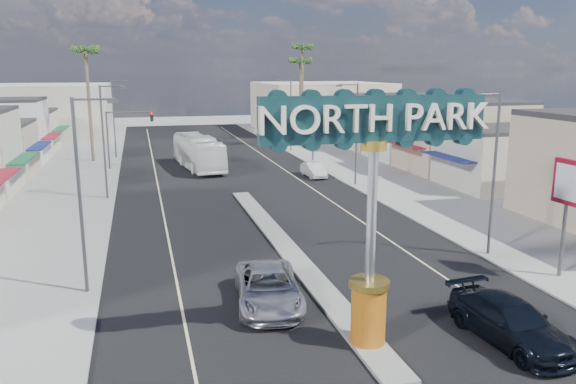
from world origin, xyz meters
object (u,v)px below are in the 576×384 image
streetlight_l_mid (105,136)px  palm_right_mid (301,66)px  streetlight_l_far (115,115)px  car_parked_right (314,170)px  palm_right_far (302,53)px  city_bus (198,152)px  suv_left (268,287)px  gateway_sign (373,192)px  suv_right (510,322)px  traffic_signal_left (125,128)px  traffic_signal_right (297,124)px  streetlight_r_mid (355,129)px  palm_left_far (86,57)px  streetlight_l_near (83,187)px  bank_pylon_sign (568,189)px  streetlight_r_near (492,166)px  streetlight_r_far (290,111)px

streetlight_l_mid → palm_right_mid: 35.44m
streetlight_l_far → palm_right_mid: (23.43, 4.00, 5.54)m
palm_right_mid → car_parked_right: 23.86m
palm_right_far → city_bus: bearing=-131.2°
palm_right_mid → car_parked_right: (-4.79, -21.17, -9.91)m
palm_right_mid → suv_left: (-15.77, -49.39, -9.78)m
gateway_sign → suv_right: size_ratio=1.62×
streetlight_l_far → suv_left: size_ratio=1.53×
suv_left → traffic_signal_left: bearing=106.9°
traffic_signal_right → streetlight_l_mid: (-19.62, -13.99, 0.79)m
traffic_signal_right → gateway_sign: bearing=-102.3°
traffic_signal_left → traffic_signal_right: size_ratio=1.00×
streetlight_r_mid → palm_right_far: size_ratio=0.64×
streetlight_r_mid → palm_left_far: size_ratio=0.69×
streetlight_l_near → palm_left_far: bearing=93.7°
palm_right_mid → bank_pylon_sign: (-1.03, -49.93, -6.06)m
car_parked_right → streetlight_l_near: bearing=-128.3°
streetlight_r_near → bank_pylon_sign: (1.54, -3.93, -0.53)m
traffic_signal_left → traffic_signal_right: 18.37m
streetlight_r_mid → car_parked_right: bearing=114.7°
streetlight_l_mid → bank_pylon_sign: size_ratio=1.54×
bank_pylon_sign → palm_left_far: bearing=116.9°
gateway_sign → traffic_signal_right: bearing=77.7°
streetlight_r_mid → suv_left: streetlight_r_mid is taller
traffic_signal_right → streetlight_l_mid: size_ratio=0.67×
streetlight_r_mid → palm_right_mid: size_ratio=0.74×
streetlight_l_far → palm_right_far: bearing=21.5°
streetlight_l_near → palm_right_mid: palm_right_mid is taller
palm_right_far → gateway_sign: bearing=-104.0°
streetlight_l_mid → streetlight_r_mid: 20.87m
streetlight_l_near → suv_right: 18.70m
traffic_signal_left → streetlight_l_far: (-1.25, 8.01, 0.79)m
palm_left_far → palm_right_far: palm_right_far is taller
streetlight_l_far → suv_left: 46.23m
streetlight_r_mid → suv_left: 27.20m
streetlight_l_mid → palm_right_far: bearing=51.5°
streetlight_r_far → palm_right_far: size_ratio=0.64×
streetlight_r_mid → bank_pylon_sign: 23.99m
traffic_signal_right → city_bus: traffic_signal_right is taller
car_parked_right → palm_right_far: bearing=74.6°
gateway_sign → palm_left_far: palm_left_far is taller
streetlight_l_mid → streetlight_r_far: 30.32m
city_bus → palm_left_far: bearing=138.9°
streetlight_r_far → car_parked_right: bearing=-97.4°
streetlight_r_near → palm_right_mid: 46.40m
streetlight_l_near → palm_right_mid: bearing=63.0°
suv_right → city_bus: bearing=94.5°
streetlight_r_far → palm_right_mid: bearing=57.3°
traffic_signal_left → suv_right: 45.62m
streetlight_l_mid → palm_right_far: size_ratio=0.64×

